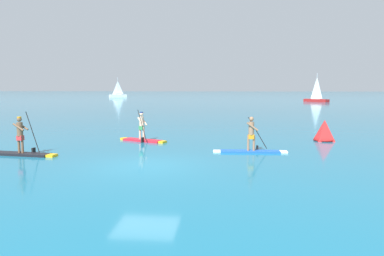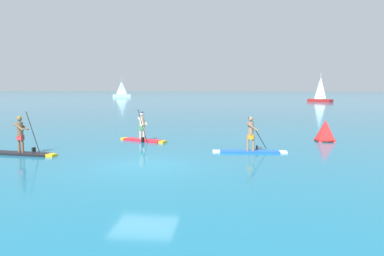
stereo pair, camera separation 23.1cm
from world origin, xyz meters
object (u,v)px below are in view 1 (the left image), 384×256
Objects in this scene: race_marker_buoy at (324,132)px; sailboat_left_horizon at (118,95)px; paddleboarder_mid_center at (143,135)px; paddleboarder_near_left at (21,147)px; sailboat_right_horizon at (316,98)px; paddleboarder_far_right at (251,144)px.

sailboat_left_horizon reaches higher than race_marker_buoy.
paddleboarder_near_left is at bearing -111.04° from paddleboarder_mid_center.
paddleboarder_mid_center is at bearing 113.71° from sailboat_right_horizon.
sailboat_right_horizon is at bearing 71.67° from paddleboarder_far_right.
race_marker_buoy is 56.14m from sailboat_right_horizon.
race_marker_buoy is 0.23× the size of sailboat_right_horizon.
sailboat_left_horizon is at bearing 18.04° from sailboat_right_horizon.
race_marker_buoy is at bearing 29.24° from paddleboarder_mid_center.
sailboat_right_horizon reaches higher than race_marker_buoy.
sailboat_right_horizon is at bearing 73.11° from paddleboarder_near_left.
race_marker_buoy is 88.78m from sailboat_left_horizon.
race_marker_buoy is (14.91, 5.86, 0.18)m from paddleboarder_near_left.
paddleboarder_near_left is at bearing 111.62° from sailboat_right_horizon.
sailboat_right_horizon is (16.89, 58.84, 0.34)m from paddleboarder_far_right.
paddleboarder_far_right is 0.60× the size of sailboat_right_horizon.
race_marker_buoy is (10.37, 1.15, 0.19)m from paddleboarder_mid_center.
sailboat_right_horizon reaches higher than paddleboarder_far_right.
paddleboarder_near_left reaches higher than paddleboarder_mid_center.
race_marker_buoy is 0.23× the size of sailboat_left_horizon.
paddleboarder_far_right is at bearing -137.19° from race_marker_buoy.
paddleboarder_far_right is at bearing -102.18° from sailboat_left_horizon.
paddleboarder_far_right is (10.47, 1.75, 0.04)m from paddleboarder_near_left.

